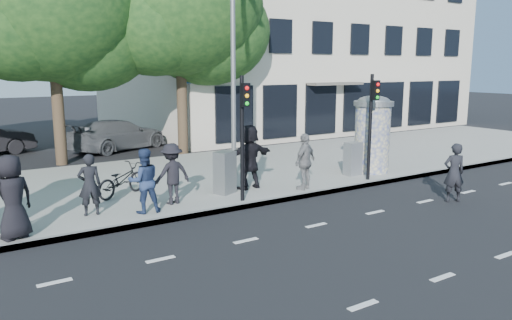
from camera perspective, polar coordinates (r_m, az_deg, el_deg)
ground at (r=11.28m, az=11.47°, el=-9.20°), size 120.00×120.00×0.00m
sidewalk at (r=17.20m, az=-6.17°, el=-1.86°), size 40.00×8.00×0.15m
curb at (r=13.88m, az=1.21°, el=-4.86°), size 40.00×0.10×0.16m
lane_dash_near at (r=9.94m, az=20.54°, el=-12.45°), size 32.00×0.12×0.01m
lane_dash_far at (r=12.25m, az=6.88°, el=-7.41°), size 32.00×0.12×0.01m
ad_column_right at (r=17.77m, az=13.16°, el=3.11°), size 1.36×1.36×2.65m
traffic_pole_near at (r=13.34m, az=-1.48°, el=3.95°), size 0.22×0.31×3.40m
traffic_pole_far at (r=16.35m, az=13.10°, el=4.92°), size 0.22×0.31×3.40m
street_lamp at (r=16.44m, az=-2.54°, el=14.16°), size 0.25×0.93×8.00m
tree_near_left at (r=20.74m, az=-22.45°, el=16.19°), size 6.80×6.80×8.97m
tree_center at (r=21.92m, az=-8.75°, el=17.17°), size 7.00×7.00×9.30m
building at (r=33.79m, az=2.58°, el=14.41°), size 20.30×15.85×12.00m
ped_a at (r=11.76m, az=-26.11°, el=-3.84°), size 1.05×0.87×1.83m
ped_b at (r=12.94m, az=-18.49°, el=-2.69°), size 0.60×0.42×1.54m
ped_c at (r=12.79m, az=-12.68°, el=-2.34°), size 0.88×0.73×1.64m
ped_d at (r=13.49m, az=-9.59°, el=-1.56°), size 1.12×0.72×1.64m
ped_e at (r=14.92m, az=5.62°, el=-0.17°), size 1.13×0.88×1.69m
ped_f at (r=14.93m, az=-0.77°, el=0.38°), size 1.85×0.79×1.94m
man_road at (r=15.11m, az=21.69°, el=-1.35°), size 0.73×0.63×1.68m
bicycle at (r=14.67m, az=-15.12°, el=-2.21°), size 1.35×1.85×0.93m
cabinet_left at (r=14.46m, az=-3.58°, el=-1.43°), size 0.71×0.63×1.23m
cabinet_right at (r=17.16m, az=11.00°, el=0.14°), size 0.55×0.40×1.12m
car_right at (r=23.69m, az=-15.45°, el=2.79°), size 3.67×5.20×1.40m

